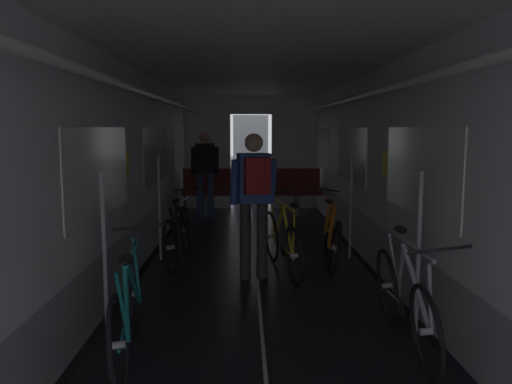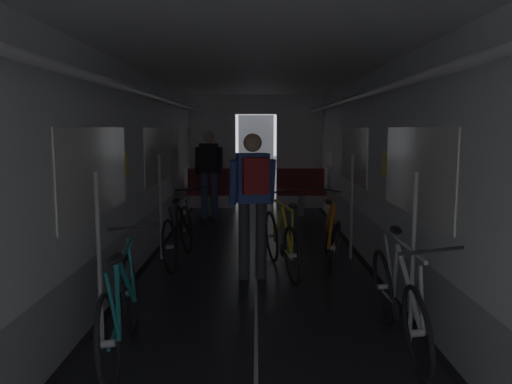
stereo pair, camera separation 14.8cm
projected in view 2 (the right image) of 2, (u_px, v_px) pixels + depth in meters
train_car_shell at (256, 132)px, 5.38m from camera, size 3.14×12.34×2.57m
bench_seat_far_left at (211, 188)px, 9.96m from camera, size 0.98×0.51×0.95m
bench_seat_far_right at (301, 188)px, 9.96m from camera, size 0.98×0.51×0.95m
bicycle_orange at (332, 235)px, 6.36m from camera, size 0.44×1.69×0.96m
bicycle_silver at (399, 301)px, 3.94m from camera, size 0.44×1.69×0.95m
bicycle_teal at (121, 309)px, 3.75m from camera, size 0.44×1.69×0.95m
bicycle_black at (179, 234)px, 6.43m from camera, size 0.44×1.69×0.95m
person_cyclist_aisle at (253, 193)px, 5.66m from camera, size 0.56×0.44×1.69m
bicycle_yellow_in_aisle at (281, 241)px, 6.01m from camera, size 0.48×1.67×0.95m
person_standing_near_bench at (209, 169)px, 9.53m from camera, size 0.53×0.23×1.69m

